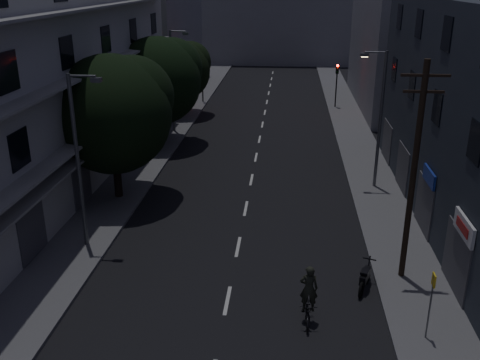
% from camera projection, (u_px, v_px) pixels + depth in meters
% --- Properties ---
extents(ground, '(160.00, 160.00, 0.00)m').
position_uv_depth(ground, '(256.00, 155.00, 38.26)').
color(ground, black).
rests_on(ground, ground).
extents(sidewalk_left, '(3.00, 90.00, 0.15)m').
position_uv_depth(sidewalk_left, '(154.00, 151.00, 38.87)').
color(sidewalk_left, '#565659').
rests_on(sidewalk_left, ground).
extents(sidewalk_right, '(3.00, 90.00, 0.15)m').
position_uv_depth(sidewalk_right, '(363.00, 157.00, 37.60)').
color(sidewalk_right, '#565659').
rests_on(sidewalk_right, ground).
extents(lane_markings, '(0.15, 60.50, 0.01)m').
position_uv_depth(lane_markings, '(261.00, 132.00, 44.08)').
color(lane_markings, beige).
rests_on(lane_markings, ground).
extents(building_left, '(7.00, 36.00, 14.00)m').
position_uv_depth(building_left, '(39.00, 70.00, 30.27)').
color(building_left, '#ACACA7').
rests_on(building_left, ground).
extents(building_far_left, '(6.00, 20.00, 16.00)m').
position_uv_depth(building_far_left, '(160.00, 16.00, 57.85)').
color(building_far_left, slate).
rests_on(building_far_left, ground).
extents(building_far_right, '(6.00, 20.00, 13.00)m').
position_uv_depth(building_far_right, '(394.00, 38.00, 50.77)').
color(building_far_right, slate).
rests_on(building_far_right, ground).
extents(building_far_end, '(24.00, 8.00, 10.00)m').
position_uv_depth(building_far_end, '(276.00, 28.00, 78.38)').
color(building_far_end, slate).
rests_on(building_far_end, ground).
extents(tree_near, '(6.52, 6.52, 8.05)m').
position_uv_depth(tree_near, '(113.00, 110.00, 29.00)').
color(tree_near, black).
rests_on(tree_near, sidewalk_left).
extents(tree_mid, '(6.41, 6.41, 7.89)m').
position_uv_depth(tree_mid, '(158.00, 77.00, 39.00)').
color(tree_mid, black).
rests_on(tree_mid, sidewalk_left).
extents(tree_far, '(5.35, 5.35, 6.61)m').
position_uv_depth(tree_far, '(181.00, 68.00, 47.83)').
color(tree_far, black).
rests_on(tree_far, sidewalk_left).
extents(traffic_signal_far_right, '(0.28, 0.37, 4.10)m').
position_uv_depth(traffic_signal_far_right, '(337.00, 76.00, 50.82)').
color(traffic_signal_far_right, black).
rests_on(traffic_signal_far_right, sidewalk_right).
extents(traffic_signal_far_left, '(0.28, 0.37, 4.10)m').
position_uv_depth(traffic_signal_far_left, '(202.00, 72.00, 52.95)').
color(traffic_signal_far_left, black).
rests_on(traffic_signal_far_left, sidewalk_left).
extents(street_lamp_left_near, '(1.51, 0.25, 8.00)m').
position_uv_depth(street_lamp_left_near, '(80.00, 154.00, 23.63)').
color(street_lamp_left_near, '#55585C').
rests_on(street_lamp_left_near, sidewalk_left).
extents(street_lamp_right, '(1.51, 0.25, 8.00)m').
position_uv_depth(street_lamp_right, '(379.00, 113.00, 30.65)').
color(street_lamp_right, '#55575D').
rests_on(street_lamp_right, sidewalk_right).
extents(street_lamp_left_far, '(1.51, 0.25, 8.00)m').
position_uv_depth(street_lamp_left_far, '(174.00, 76.00, 42.18)').
color(street_lamp_left_far, slate).
rests_on(street_lamp_left_far, sidewalk_left).
extents(utility_pole, '(1.80, 0.24, 9.00)m').
position_uv_depth(utility_pole, '(414.00, 170.00, 20.88)').
color(utility_pole, black).
rests_on(utility_pole, sidewalk_right).
extents(bus_stop_sign, '(0.06, 0.35, 2.52)m').
position_uv_depth(bus_stop_sign, '(432.00, 294.00, 18.03)').
color(bus_stop_sign, '#595B60').
rests_on(bus_stop_sign, sidewalk_right).
extents(motorcycle, '(0.86, 1.83, 1.22)m').
position_uv_depth(motorcycle, '(365.00, 278.00, 21.66)').
color(motorcycle, black).
rests_on(motorcycle, ground).
extents(cyclist, '(0.67, 1.83, 2.31)m').
position_uv_depth(cyclist, '(308.00, 303.00, 19.51)').
color(cyclist, black).
rests_on(cyclist, ground).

